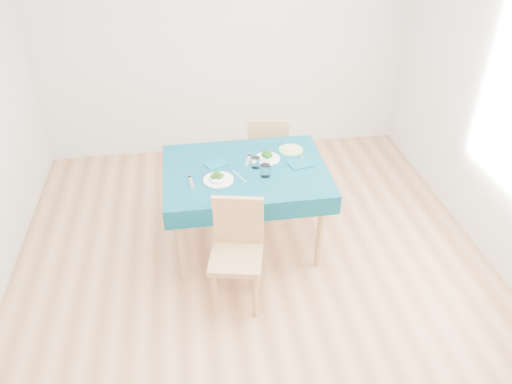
{
  "coord_description": "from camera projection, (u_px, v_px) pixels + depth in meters",
  "views": [
    {
      "loc": [
        -0.45,
        -2.97,
        2.88
      ],
      "look_at": [
        0.0,
        0.0,
        0.85
      ],
      "focal_mm": 35.0,
      "sensor_mm": 36.0,
      "label": 1
    }
  ],
  "objects": [
    {
      "name": "napkin_near",
      "position": [
        216.0,
        164.0,
        4.11
      ],
      "size": [
        0.22,
        0.19,
        0.01
      ],
      "primitive_type": "cube",
      "rotation": [
        0.0,
        0.0,
        0.47
      ],
      "color": "#0A485B",
      "rests_on": "table"
    },
    {
      "name": "bowl_near",
      "position": [
        218.0,
        177.0,
        3.9
      ],
      "size": [
        0.24,
        0.24,
        0.07
      ],
      "primitive_type": null,
      "color": "white",
      "rests_on": "table"
    },
    {
      "name": "chair_near",
      "position": [
        236.0,
        253.0,
        3.63
      ],
      "size": [
        0.46,
        0.49,
        0.95
      ],
      "primitive_type": "cube",
      "rotation": [
        0.0,
        0.0,
        -0.22
      ],
      "color": "tan",
      "rests_on": "ground"
    },
    {
      "name": "tumbler_side",
      "position": [
        265.0,
        171.0,
        3.95
      ],
      "size": [
        0.08,
        0.08,
        0.1
      ],
      "primitive_type": "cylinder",
      "color": "white",
      "rests_on": "table"
    },
    {
      "name": "fork_far",
      "position": [
        248.0,
        160.0,
        4.18
      ],
      "size": [
        0.08,
        0.19,
        0.0
      ],
      "primitive_type": "cube",
      "rotation": [
        0.0,
        0.0,
        -0.3
      ],
      "color": "silver",
      "rests_on": "table"
    },
    {
      "name": "bowl_far",
      "position": [
        267.0,
        156.0,
        4.17
      ],
      "size": [
        0.22,
        0.22,
        0.07
      ],
      "primitive_type": null,
      "color": "white",
      "rests_on": "table"
    },
    {
      "name": "side_plate",
      "position": [
        291.0,
        150.0,
        4.32
      ],
      "size": [
        0.21,
        0.21,
        0.01
      ],
      "primitive_type": "cylinder",
      "color": "#97C460",
      "rests_on": "table"
    },
    {
      "name": "fork_near",
      "position": [
        191.0,
        182.0,
        3.9
      ],
      "size": [
        0.04,
        0.19,
        0.0
      ],
      "primitive_type": "cube",
      "rotation": [
        0.0,
        0.0,
        0.1
      ],
      "color": "silver",
      "rests_on": "table"
    },
    {
      "name": "bread_slice",
      "position": [
        291.0,
        149.0,
        4.31
      ],
      "size": [
        0.11,
        0.11,
        0.01
      ],
      "primitive_type": "cube",
      "rotation": [
        0.0,
        0.0,
        -0.27
      ],
      "color": "beige",
      "rests_on": "side_plate"
    },
    {
      "name": "knife_far",
      "position": [
        302.0,
        161.0,
        4.16
      ],
      "size": [
        0.06,
        0.22,
        0.0
      ],
      "primitive_type": "cube",
      "rotation": [
        0.0,
        0.0,
        -0.17
      ],
      "color": "silver",
      "rests_on": "table"
    },
    {
      "name": "table",
      "position": [
        246.0,
        207.0,
        4.27
      ],
      "size": [
        1.33,
        1.01,
        0.76
      ],
      "primitive_type": "cube",
      "color": "#074052",
      "rests_on": "ground"
    },
    {
      "name": "room_shell",
      "position": [
        256.0,
        131.0,
        3.34
      ],
      "size": [
        4.02,
        4.52,
        2.73
      ],
      "color": "#A46A44",
      "rests_on": "ground"
    },
    {
      "name": "tumbler_center",
      "position": [
        256.0,
        162.0,
        4.06
      ],
      "size": [
        0.07,
        0.07,
        0.09
      ],
      "primitive_type": "cylinder",
      "color": "white",
      "rests_on": "table"
    },
    {
      "name": "knife_near",
      "position": [
        240.0,
        177.0,
        3.96
      ],
      "size": [
        0.1,
        0.2,
        0.0
      ],
      "primitive_type": "cube",
      "rotation": [
        0.0,
        0.0,
        0.41
      ],
      "color": "silver",
      "rests_on": "table"
    },
    {
      "name": "napkin_far",
      "position": [
        301.0,
        164.0,
        4.11
      ],
      "size": [
        0.21,
        0.17,
        0.01
      ],
      "primitive_type": "cube",
      "rotation": [
        0.0,
        0.0,
        0.23
      ],
      "color": "#0A485B",
      "rests_on": "table"
    },
    {
      "name": "chair_far",
      "position": [
        268.0,
        146.0,
        4.94
      ],
      "size": [
        0.46,
        0.49,
        0.97
      ],
      "primitive_type": "cube",
      "rotation": [
        0.0,
        0.0,
        2.97
      ],
      "color": "tan",
      "rests_on": "ground"
    }
  ]
}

